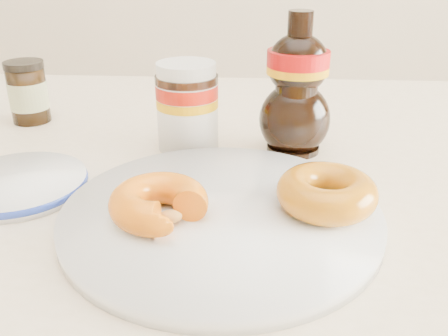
# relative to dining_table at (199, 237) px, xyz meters

# --- Properties ---
(dining_table) EXTENTS (1.40, 0.90, 0.75)m
(dining_table) POSITION_rel_dining_table_xyz_m (0.00, 0.00, 0.00)
(dining_table) COLOR #FEE5C1
(dining_table) RESTS_ON ground
(plate) EXTENTS (0.31, 0.31, 0.02)m
(plate) POSITION_rel_dining_table_xyz_m (0.03, -0.10, 0.09)
(plate) COLOR white
(plate) RESTS_ON dining_table
(donut_bitten) EXTENTS (0.10, 0.10, 0.03)m
(donut_bitten) POSITION_rel_dining_table_xyz_m (-0.02, -0.12, 0.11)
(donut_bitten) COLOR orange
(donut_bitten) RESTS_ON plate
(donut_whole) EXTENTS (0.12, 0.12, 0.03)m
(donut_whole) POSITION_rel_dining_table_xyz_m (0.13, -0.09, 0.12)
(donut_whole) COLOR #AA640A
(donut_whole) RESTS_ON plate
(nutella_jar) EXTENTS (0.08, 0.08, 0.11)m
(nutella_jar) POSITION_rel_dining_table_xyz_m (-0.02, 0.09, 0.14)
(nutella_jar) COLOR white
(nutella_jar) RESTS_ON dining_table
(syrup_bottle) EXTENTS (0.10, 0.09, 0.17)m
(syrup_bottle) POSITION_rel_dining_table_xyz_m (0.11, 0.09, 0.17)
(syrup_bottle) COLOR black
(syrup_bottle) RESTS_ON dining_table
(dark_jar) EXTENTS (0.06, 0.06, 0.09)m
(dark_jar) POSITION_rel_dining_table_xyz_m (-0.27, 0.18, 0.13)
(dark_jar) COLOR black
(dark_jar) RESTS_ON dining_table
(blue_rim_saucer) EXTENTS (0.15, 0.15, 0.02)m
(blue_rim_saucer) POSITION_rel_dining_table_xyz_m (-0.19, -0.05, 0.09)
(blue_rim_saucer) COLOR white
(blue_rim_saucer) RESTS_ON dining_table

